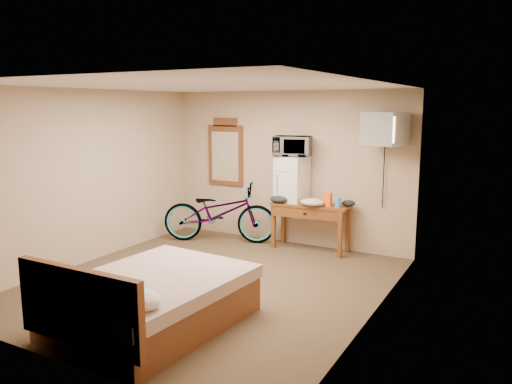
% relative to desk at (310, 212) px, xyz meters
% --- Properties ---
extents(room, '(4.60, 4.64, 2.50)m').
position_rel_desk_xyz_m(room, '(-0.53, -2.00, 0.63)').
color(room, brown).
rests_on(room, ground).
extents(desk, '(1.24, 0.54, 0.75)m').
position_rel_desk_xyz_m(desk, '(0.00, 0.00, 0.00)').
color(desk, brown).
rests_on(desk, floor).
extents(mini_fridge, '(0.48, 0.47, 0.72)m').
position_rel_desk_xyz_m(mini_fridge, '(-0.34, 0.06, 0.50)').
color(mini_fridge, white).
rests_on(mini_fridge, desk).
extents(microwave, '(0.65, 0.52, 0.32)m').
position_rel_desk_xyz_m(microwave, '(-0.34, 0.06, 1.02)').
color(microwave, white).
rests_on(microwave, mini_fridge).
extents(snack_bag, '(0.12, 0.08, 0.22)m').
position_rel_desk_xyz_m(snack_bag, '(0.32, -0.05, 0.24)').
color(snack_bag, '#FF6116').
rests_on(snack_bag, desk).
extents(blue_cup, '(0.09, 0.09, 0.16)m').
position_rel_desk_xyz_m(blue_cup, '(0.48, -0.06, 0.21)').
color(blue_cup, '#4294E2').
rests_on(blue_cup, desk).
extents(cloth_cream, '(0.37, 0.29, 0.12)m').
position_rel_desk_xyz_m(cloth_cream, '(0.10, -0.13, 0.19)').
color(cloth_cream, beige).
rests_on(cloth_cream, desk).
extents(cloth_dark_a, '(0.30, 0.22, 0.11)m').
position_rel_desk_xyz_m(cloth_dark_a, '(-0.46, -0.15, 0.19)').
color(cloth_dark_a, black).
rests_on(cloth_dark_a, desk).
extents(cloth_dark_b, '(0.21, 0.17, 0.10)m').
position_rel_desk_xyz_m(cloth_dark_b, '(0.59, 0.11, 0.18)').
color(cloth_dark_b, black).
rests_on(cloth_dark_b, desk).
extents(crt_television, '(0.66, 0.68, 0.47)m').
position_rel_desk_xyz_m(crt_television, '(1.12, 0.02, 1.32)').
color(crt_television, black).
rests_on(crt_television, room).
extents(wall_mirror, '(0.69, 0.04, 1.17)m').
position_rel_desk_xyz_m(wall_mirror, '(-1.71, 0.27, 0.83)').
color(wall_mirror, brown).
rests_on(wall_mirror, room).
extents(bicycle, '(2.02, 1.31, 1.00)m').
position_rel_desk_xyz_m(bicycle, '(-1.52, -0.24, -0.12)').
color(bicycle, black).
rests_on(bicycle, floor).
extents(bed, '(1.60, 2.04, 0.90)m').
position_rel_desk_xyz_m(bed, '(-0.36, -3.38, -0.32)').
color(bed, brown).
rests_on(bed, floor).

